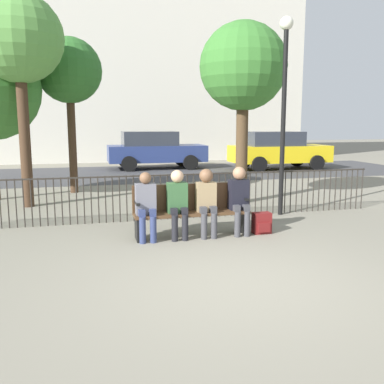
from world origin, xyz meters
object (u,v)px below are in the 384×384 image
Objects in this scene: seated_person_3 at (239,196)px; backpack at (262,223)px; seated_person_2 at (206,198)px; parked_car_1 at (278,150)px; seated_person_0 at (146,203)px; tree_1 at (243,68)px; tree_0 at (69,72)px; lamp_post at (284,89)px; tree_2 at (19,40)px; parked_car_0 at (155,149)px; park_bench at (191,208)px; seated_person_1 at (178,200)px.

backpack is (0.43, -0.05, -0.51)m from seated_person_3.
seated_person_2 is 0.29× the size of parked_car_1.
backpack is (2.10, -0.04, -0.47)m from seated_person_0.
seated_person_3 reaches higher than seated_person_2.
seated_person_0 is 0.27× the size of tree_1.
tree_0 is 1.04× the size of lamp_post.
seated_person_3 is 0.28× the size of tree_1.
parked_car_1 is at bearing 54.29° from seated_person_0.
seated_person_0 is 2.16m from backpack.
tree_2 is 9.35m from parked_car_0.
tree_0 is (-3.40, 5.64, 3.19)m from backpack.
seated_person_3 is 0.29× the size of lamp_post.
parked_car_0 is (1.19, 11.27, 0.34)m from park_bench.
seated_person_0 is 0.55m from seated_person_1.
park_bench is at bearing -122.82° from parked_car_1.
lamp_post is 10.28m from parked_car_0.
seated_person_2 is 1.15m from backpack.
lamp_post is (3.15, 1.36, 2.04)m from seated_person_0.
seated_person_3 reaches higher than park_bench.
parked_car_0 is at bearing 60.74° from tree_2.
parked_car_1 is at bearing 57.18° from park_bench.
tree_2 is (-4.00, 3.67, 3.14)m from seated_person_3.
tree_0 is 0.88× the size of tree_2.
seated_person_2 is 5.90m from tree_2.
seated_person_0 is at bearing -76.96° from tree_0.
tree_1 reaches higher than parked_car_0.
seated_person_3 reaches higher than backpack.
park_bench is at bearing 171.42° from seated_person_3.
tree_0 is 1.03× the size of parked_car_0.
tree_1 is (1.99, 2.77, 2.78)m from park_bench.
lamp_post reaches higher than seated_person_1.
backpack is at bearing -40.01° from tree_2.
parked_car_0 is 1.00× the size of parked_car_1.
park_bench is at bearing 9.25° from seated_person_0.
tree_2 is at bearing 171.52° from tree_1.
parked_car_1 reaches higher than seated_person_1.
lamp_post is at bearing 27.54° from seated_person_1.
seated_person_3 is 0.29× the size of parked_car_1.
seated_person_1 is at bearing -97.30° from parked_car_0.
park_bench is 5.35× the size of backpack.
backpack is 0.09× the size of parked_car_0.
seated_person_2 is at bearing -120.99° from tree_1.
seated_person_2 is 0.98× the size of seated_person_3.
tree_0 reaches higher than seated_person_2.
backpack is (1.55, -0.04, -0.49)m from seated_person_1.
seated_person_2 is at bearing -146.95° from lamp_post.
tree_2 is at bearing 122.31° from seated_person_0.
seated_person_1 is at bearing -127.90° from tree_1.
backpack is at bearing -2.49° from seated_person_2.
tree_2 is (-2.32, 3.67, 3.18)m from seated_person_0.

